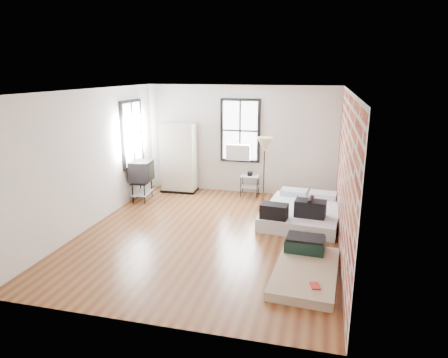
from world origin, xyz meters
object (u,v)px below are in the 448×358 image
(mattress_main, at_px, (302,212))
(side_table, at_px, (250,180))
(mattress_bare, at_px, (306,265))
(floor_lamp, at_px, (265,148))
(wardrobe, at_px, (179,158))
(tv_stand, at_px, (142,172))

(mattress_main, relative_size, side_table, 3.57)
(mattress_main, height_order, side_table, mattress_main)
(mattress_main, bearing_deg, mattress_bare, -79.63)
(mattress_bare, height_order, floor_lamp, floor_lamp)
(mattress_bare, distance_m, floor_lamp, 3.27)
(floor_lamp, bearing_deg, mattress_bare, -68.14)
(mattress_main, relative_size, floor_lamp, 1.32)
(wardrobe, relative_size, side_table, 2.90)
(wardrobe, distance_m, floor_lamp, 2.66)
(side_table, bearing_deg, tv_stand, -158.06)
(mattress_main, relative_size, mattress_bare, 1.21)
(tv_stand, bearing_deg, side_table, 15.02)
(mattress_bare, height_order, tv_stand, tv_stand)
(mattress_main, relative_size, tv_stand, 2.26)
(mattress_main, height_order, floor_lamp, floor_lamp)
(mattress_main, relative_size, wardrobe, 1.23)
(floor_lamp, bearing_deg, wardrobe, 157.96)
(mattress_main, bearing_deg, wardrobe, 162.74)
(mattress_main, distance_m, mattress_bare, 2.35)
(wardrobe, relative_size, floor_lamp, 1.07)
(mattress_bare, bearing_deg, side_table, 116.89)
(wardrobe, height_order, floor_lamp, wardrobe)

